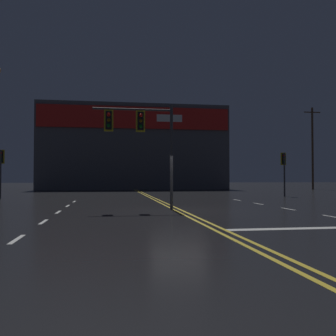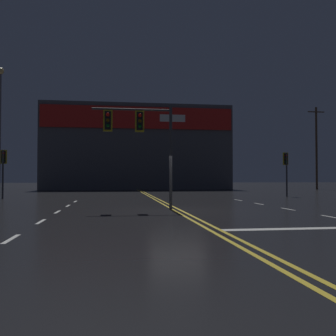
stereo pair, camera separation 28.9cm
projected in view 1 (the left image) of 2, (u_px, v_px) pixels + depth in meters
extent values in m
plane|color=black|center=(179.00, 210.00, 16.84)|extent=(200.00, 200.00, 0.00)
cube|color=gold|center=(175.00, 210.00, 16.82)|extent=(0.12, 60.00, 0.01)
cube|color=gold|center=(182.00, 210.00, 16.87)|extent=(0.12, 60.00, 0.01)
cube|color=silver|center=(17.00, 239.00, 8.93)|extent=(0.12, 1.40, 0.01)
cube|color=silver|center=(43.00, 222.00, 12.49)|extent=(0.12, 1.40, 0.01)
cube|color=silver|center=(58.00, 212.00, 16.04)|extent=(0.12, 1.40, 0.01)
cube|color=silver|center=(68.00, 206.00, 19.60)|extent=(0.12, 1.40, 0.01)
cube|color=silver|center=(74.00, 202.00, 23.15)|extent=(0.12, 1.40, 0.01)
cube|color=silver|center=(333.00, 217.00, 14.09)|extent=(0.12, 1.40, 0.01)
cube|color=silver|center=(288.00, 209.00, 17.65)|extent=(0.12, 1.40, 0.01)
cube|color=silver|center=(258.00, 204.00, 21.20)|extent=(0.12, 1.40, 0.01)
cube|color=silver|center=(237.00, 200.00, 24.76)|extent=(0.12, 1.40, 0.01)
cylinder|color=#38383D|center=(171.00, 157.00, 17.49)|extent=(0.14, 0.14, 4.89)
cylinder|color=#38383D|center=(133.00, 109.00, 17.27)|extent=(3.64, 0.10, 0.10)
cube|color=black|center=(140.00, 121.00, 17.31)|extent=(0.28, 0.24, 0.84)
cube|color=gold|center=(140.00, 121.00, 17.31)|extent=(0.42, 0.08, 0.99)
sphere|color=red|center=(141.00, 115.00, 17.16)|extent=(0.17, 0.17, 0.17)
sphere|color=#543707|center=(141.00, 121.00, 17.15)|extent=(0.17, 0.17, 0.17)
sphere|color=#084513|center=(141.00, 126.00, 17.14)|extent=(0.17, 0.17, 0.17)
cube|color=black|center=(109.00, 120.00, 17.08)|extent=(0.28, 0.24, 0.84)
cube|color=gold|center=(109.00, 120.00, 17.08)|extent=(0.42, 0.08, 0.99)
sphere|color=red|center=(109.00, 114.00, 16.94)|extent=(0.17, 0.17, 0.17)
sphere|color=#543707|center=(109.00, 120.00, 16.93)|extent=(0.17, 0.17, 0.17)
sphere|color=#084513|center=(109.00, 125.00, 16.92)|extent=(0.17, 0.17, 0.17)
cylinder|color=#38383D|center=(284.00, 175.00, 29.57)|extent=(0.13, 0.13, 3.46)
cube|color=black|center=(283.00, 159.00, 29.78)|extent=(0.28, 0.24, 0.84)
cube|color=gold|center=(283.00, 159.00, 29.78)|extent=(0.42, 0.08, 0.99)
sphere|color=red|center=(284.00, 156.00, 29.63)|extent=(0.17, 0.17, 0.17)
sphere|color=#543707|center=(284.00, 159.00, 29.62)|extent=(0.17, 0.17, 0.17)
sphere|color=#084513|center=(284.00, 162.00, 29.62)|extent=(0.17, 0.17, 0.17)
cylinder|color=#38383D|center=(0.00, 174.00, 26.23)|extent=(0.13, 0.13, 3.44)
cube|color=black|center=(1.00, 157.00, 26.45)|extent=(0.28, 0.24, 0.84)
cube|color=gold|center=(1.00, 157.00, 26.45)|extent=(0.42, 0.08, 0.99)
sphere|color=red|center=(1.00, 153.00, 26.30)|extent=(0.17, 0.17, 0.17)
sphere|color=#543707|center=(1.00, 157.00, 26.29)|extent=(0.17, 0.17, 0.17)
sphere|color=#084513|center=(1.00, 160.00, 26.28)|extent=(0.17, 0.17, 0.17)
cube|color=#4C4C51|center=(133.00, 149.00, 50.98)|extent=(24.04, 10.00, 10.80)
cube|color=red|center=(136.00, 118.00, 46.03)|extent=(23.56, 0.20, 2.70)
cube|color=white|center=(169.00, 118.00, 46.63)|extent=(3.20, 0.16, 0.90)
cylinder|color=#4C3828|center=(313.00, 148.00, 47.91)|extent=(0.26, 0.26, 10.51)
cube|color=#4C3828|center=(312.00, 112.00, 48.03)|extent=(2.20, 0.12, 0.12)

